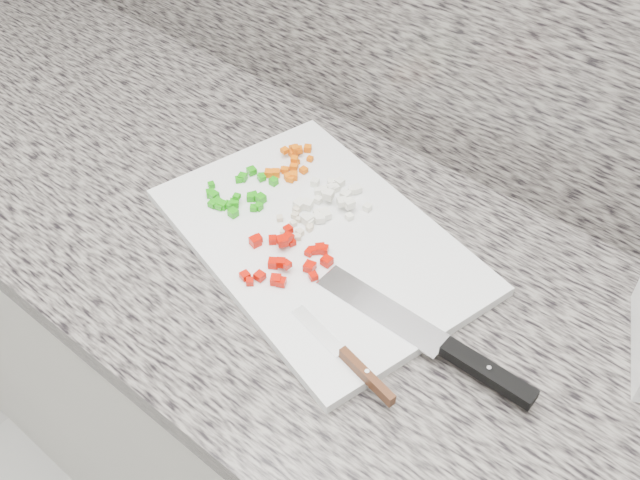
{
  "coord_description": "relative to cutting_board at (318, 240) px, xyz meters",
  "views": [
    {
      "loc": [
        0.36,
        0.89,
        1.65
      ],
      "look_at": [
        -0.09,
        1.44,
        0.94
      ],
      "focal_mm": 40.0,
      "sensor_mm": 36.0,
      "label": 1
    }
  ],
  "objects": [
    {
      "name": "backsplash",
      "position": [
        0.11,
        0.28,
        0.29
      ],
      "size": [
        3.92,
        0.02,
        0.6
      ],
      "primitive_type": "cube",
      "color": "slate",
      "rests_on": "countertop"
    },
    {
      "name": "garlic_pile",
      "position": [
        -0.04,
        -0.0,
        0.01
      ],
      "size": [
        0.06,
        0.06,
        0.01
      ],
      "color": "beige",
      "rests_on": "cutting_board"
    },
    {
      "name": "onion_pile",
      "position": [
        -0.03,
        0.06,
        0.02
      ],
      "size": [
        0.11,
        0.12,
        0.02
      ],
      "color": "silver",
      "rests_on": "cutting_board"
    },
    {
      "name": "paring_knife",
      "position": [
        0.18,
        -0.15,
        0.01
      ],
      "size": [
        0.19,
        0.05,
        0.02
      ],
      "rotation": [
        0.0,
        0.0,
        -0.21
      ],
      "color": "white",
      "rests_on": "cutting_board"
    },
    {
      "name": "carrot_pile",
      "position": [
        -0.14,
        0.1,
        0.02
      ],
      "size": [
        0.06,
        0.1,
        0.02
      ],
      "color": "#CF5404",
      "rests_on": "cutting_board"
    },
    {
      "name": "countertop",
      "position": [
        0.11,
        -0.02,
        -0.03
      ],
      "size": [
        3.96,
        0.64,
        0.04
      ],
      "primitive_type": "cube",
      "color": "slate",
      "rests_on": "cabinet"
    },
    {
      "name": "cabinet",
      "position": [
        0.11,
        -0.02,
        -0.48
      ],
      "size": [
        3.92,
        0.62,
        0.86
      ],
      "primitive_type": "cube",
      "color": "silver",
      "rests_on": "ground"
    },
    {
      "name": "red_pepper_pile",
      "position": [
        -0.0,
        -0.06,
        0.02
      ],
      "size": [
        0.12,
        0.13,
        0.02
      ],
      "color": "#AC0C02",
      "rests_on": "cutting_board"
    },
    {
      "name": "cutting_board",
      "position": [
        0.0,
        0.0,
        0.0
      ],
      "size": [
        0.54,
        0.43,
        0.02
      ],
      "primitive_type": "cube",
      "rotation": [
        0.0,
        0.0,
        -0.26
      ],
      "color": "silver",
      "rests_on": "countertop"
    },
    {
      "name": "chef_knife",
      "position": [
        0.26,
        -0.06,
        0.01
      ],
      "size": [
        0.32,
        0.05,
        0.02
      ],
      "rotation": [
        0.0,
        0.0,
        -0.01
      ],
      "color": "white",
      "rests_on": "cutting_board"
    },
    {
      "name": "green_pepper_pile",
      "position": [
        -0.15,
        -0.01,
        0.01
      ],
      "size": [
        0.1,
        0.11,
        0.02
      ],
      "color": "#198B0C",
      "rests_on": "cutting_board"
    }
  ]
}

